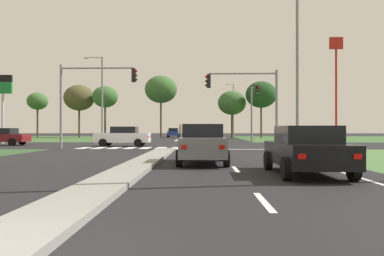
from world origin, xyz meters
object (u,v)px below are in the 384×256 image
street_lamp_third (101,95)px  treeline_fourth (161,89)px  treeline_fifth (232,103)px  car_grey_fourth (203,144)px  treeline_second (79,98)px  treeline_near (38,101)px  car_white_near (123,136)px  fuel_price_totem (3,93)px  pedestrian_at_median (181,130)px  fastfood_pole_sign (336,66)px  treeline_third (105,97)px  car_maroon_second (1,136)px  car_blue_third (174,133)px  car_black_fifth (306,150)px  traffic_signal_far_right (253,104)px  traffic_signal_near_right (250,94)px  street_lamp_fourth (233,107)px  street_lamp_second (294,61)px  treeline_sixth (261,95)px  traffic_signal_near_left (89,90)px

street_lamp_third → treeline_fourth: bearing=78.8°
treeline_fourth → treeline_fifth: (12.06, 1.57, -2.18)m
car_grey_fourth → treeline_second: treeline_second is taller
treeline_near → car_white_near: bearing=-57.6°
car_white_near → fuel_price_totem: 14.48m
street_lamp_third → pedestrian_at_median: bearing=2.5°
treeline_near → treeline_fourth: size_ratio=0.74×
fastfood_pole_sign → treeline_second: size_ratio=1.57×
treeline_near → treeline_fourth: treeline_fourth is taller
treeline_third → treeline_fourth: bearing=14.2°
car_white_near → car_maroon_second: bearing=82.2°
car_blue_third → treeline_fourth: 7.91m
fuel_price_totem → treeline_fifth: bearing=50.0°
car_white_near → fuel_price_totem: fuel_price_totem is taller
car_maroon_second → car_black_fifth: size_ratio=1.05×
traffic_signal_far_right → treeline_fourth: treeline_fourth is taller
treeline_near → traffic_signal_far_right: bearing=-38.8°
treeline_fifth → traffic_signal_near_right: bearing=-92.8°
car_white_near → treeline_near: size_ratio=0.57×
car_maroon_second → car_blue_third: size_ratio=1.05×
car_maroon_second → street_lamp_fourth: (23.49, 41.40, 4.84)m
treeline_near → treeline_fourth: (21.57, -1.39, 1.88)m
car_white_near → fastfood_pole_sign: 33.52m
treeline_second → pedestrian_at_median: bearing=-49.3°
treeline_near → treeline_fifth: size_ratio=0.97×
car_grey_fourth → traffic_signal_near_right: size_ratio=0.78×
street_lamp_second → street_lamp_fourth: 48.85m
pedestrian_at_median → fuel_price_totem: size_ratio=0.28×
traffic_signal_near_right → car_blue_third: bearing=101.6°
car_white_near → car_black_fifth: size_ratio=1.01×
traffic_signal_near_right → street_lamp_third: street_lamp_third is taller
traffic_signal_near_right → treeline_fourth: bearing=105.1°
treeline_near → street_lamp_third: bearing=-53.9°
treeline_third → street_lamp_third: bearing=-77.3°
street_lamp_fourth → treeline_sixth: size_ratio=1.10×
car_maroon_second → car_white_near: bearing=-97.8°
car_black_fifth → pedestrian_at_median: size_ratio=2.34×
treeline_sixth → traffic_signal_near_left: bearing=-116.3°
car_maroon_second → traffic_signal_far_right: size_ratio=0.79×
car_black_fifth → street_lamp_third: street_lamp_third is taller
car_blue_third → treeline_fourth: size_ratio=0.42×
treeline_third → traffic_signal_near_left: bearing=-77.7°
street_lamp_second → pedestrian_at_median: street_lamp_second is taller
pedestrian_at_median → treeline_fifth: 24.99m
car_white_near → fastfood_pole_sign: (24.62, 20.86, 9.07)m
treeline_sixth → treeline_fifth: bearing=147.4°
car_maroon_second → street_lamp_second: size_ratio=0.44×
traffic_signal_near_right → fuel_price_totem: size_ratio=0.83×
fuel_price_totem → treeline_sixth: size_ratio=0.72×
traffic_signal_far_right → treeline_near: treeline_near is taller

